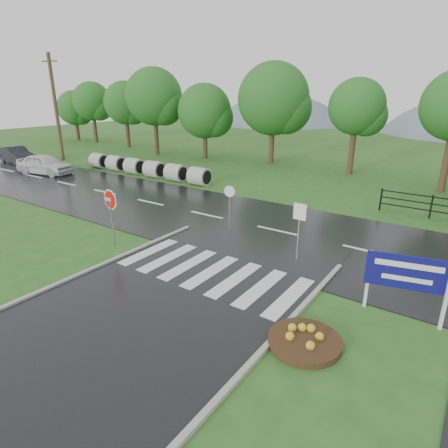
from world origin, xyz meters
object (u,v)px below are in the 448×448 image
Objects in this scene: culvert_pipes at (144,168)px; stop_sign at (111,204)px; car_white at (46,174)px; car_dark at (18,163)px; estate_billboard at (407,276)px.

culvert_pipes is 13.63m from stop_sign.
stop_sign is 16.82m from car_white.
culvert_pipes is 7.70m from car_white.
car_dark is (-21.96, 7.51, -1.76)m from stop_sign.
stop_sign reaches higher than estate_billboard.
car_white is 6.58m from car_dark.
stop_sign is at bearing -48.98° from culvert_pipes.
culvert_pipes reaches higher than car_white.
culvert_pipes reaches higher than car_dark.
car_dark is at bearing -168.16° from culvert_pipes.
car_white is at bearing -149.00° from culvert_pipes.
stop_sign is 10.79m from estate_billboard.
culvert_pipes is 21.67m from estate_billboard.
stop_sign is 0.57× the size of car_dark.
car_dark is (-32.68, 6.39, -1.29)m from estate_billboard.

